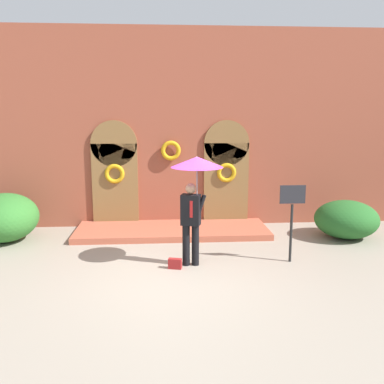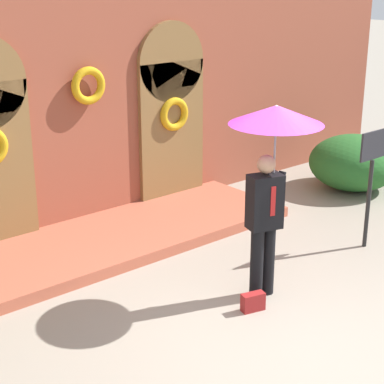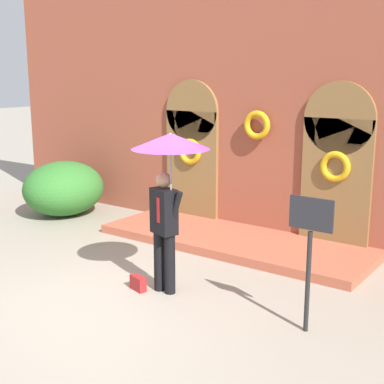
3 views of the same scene
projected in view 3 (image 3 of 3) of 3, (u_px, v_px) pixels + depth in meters
name	position (u px, v px, depth m)	size (l,w,h in m)	color
ground_plane	(122.00, 298.00, 7.70)	(80.00, 80.00, 0.00)	gray
building_facade	(265.00, 99.00, 10.40)	(14.00, 2.30, 5.60)	brown
person_with_umbrella	(169.00, 165.00, 7.47)	(1.10, 1.10, 2.36)	black
handbag	(138.00, 283.00, 7.96)	(0.28, 0.12, 0.22)	maroon
sign_post	(310.00, 242.00, 6.47)	(0.56, 0.06, 1.72)	black
shrub_left	(64.00, 188.00, 12.15)	(1.70, 1.89, 1.23)	#2D6B28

